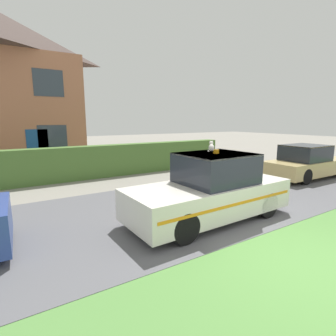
% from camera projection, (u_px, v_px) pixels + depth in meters
% --- Properties ---
extents(ground_plane, '(80.00, 80.00, 0.00)m').
position_uv_depth(ground_plane, '(293.00, 258.00, 4.91)').
color(ground_plane, gray).
extents(road_strip, '(28.00, 5.37, 0.01)m').
position_uv_depth(road_strip, '(181.00, 205.00, 7.94)').
color(road_strip, '#5B5B60').
rests_on(road_strip, ground).
extents(lawn_verge, '(28.00, 2.52, 0.01)m').
position_uv_depth(lawn_verge, '(308.00, 265.00, 4.67)').
color(lawn_verge, '#568C42').
rests_on(lawn_verge, ground).
extents(garden_hedge, '(11.80, 0.64, 1.44)m').
position_uv_depth(garden_hedge, '(115.00, 160.00, 12.17)').
color(garden_hedge, '#4C7233').
rests_on(garden_hedge, ground).
extents(police_car, '(4.44, 1.85, 1.81)m').
position_uv_depth(police_car, '(211.00, 190.00, 6.73)').
color(police_car, black).
rests_on(police_car, road_strip).
extents(cat, '(0.27, 0.24, 0.25)m').
position_uv_depth(cat, '(211.00, 147.00, 6.22)').
color(cat, silver).
rests_on(cat, police_car).
extents(neighbour_car_near, '(4.45, 1.74, 1.47)m').
position_uv_depth(neighbour_car_near, '(307.00, 163.00, 11.64)').
color(neighbour_car_near, black).
rests_on(neighbour_car_near, road_strip).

